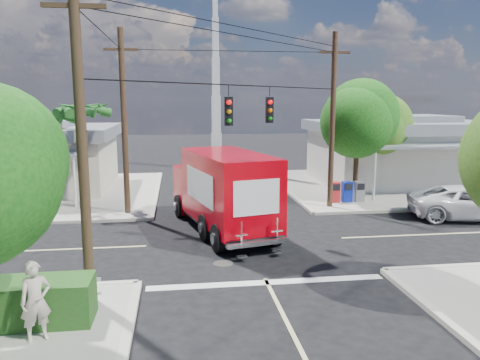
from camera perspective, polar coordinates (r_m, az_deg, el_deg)
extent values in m
plane|color=black|center=(19.04, 0.82, -7.56)|extent=(120.00, 120.00, 0.00)
cube|color=#A9A499|center=(32.54, 17.32, -0.60)|extent=(14.00, 14.00, 0.14)
cube|color=#BCB7A6|center=(30.26, 5.22, -0.95)|extent=(0.25, 14.00, 0.14)
cube|color=#BCB7A6|center=(26.50, 23.69, -3.27)|extent=(14.00, 0.25, 0.14)
cube|color=#A9A499|center=(30.65, -23.29, -1.57)|extent=(14.00, 14.00, 0.14)
cube|color=#BCB7A6|center=(29.54, -10.09, -1.32)|extent=(0.25, 14.00, 0.14)
cube|color=beige|center=(28.67, -2.15, -1.64)|extent=(0.12, 12.00, 0.01)
cube|color=beige|center=(22.73, 26.74, -5.73)|extent=(12.00, 0.12, 0.01)
cube|color=silver|center=(15.04, 3.31, -12.36)|extent=(7.50, 0.40, 0.01)
cube|color=silver|center=(33.83, 19.07, 2.72)|extent=(11.00, 8.00, 3.40)
cube|color=gray|center=(33.66, 19.26, 6.18)|extent=(11.80, 8.80, 0.70)
cube|color=gray|center=(33.64, 19.31, 7.03)|extent=(6.05, 4.40, 0.50)
cube|color=gray|center=(29.45, 23.47, 3.83)|extent=(9.90, 1.80, 0.15)
cylinder|color=silver|center=(26.88, 16.08, 0.65)|extent=(0.12, 0.12, 2.90)
cube|color=beige|center=(32.10, -24.50, 1.84)|extent=(10.00, 8.00, 3.20)
cube|color=gray|center=(31.92, -24.75, 5.31)|extent=(10.80, 8.80, 0.70)
cube|color=gray|center=(31.89, -24.81, 6.21)|extent=(5.50, 4.40, 0.50)
cylinder|color=silver|center=(25.67, -19.51, -0.17)|extent=(0.12, 0.12, 2.70)
cube|color=silver|center=(38.34, -2.89, 3.50)|extent=(0.80, 0.80, 3.00)
cube|color=silver|center=(38.13, -2.93, 7.98)|extent=(0.70, 0.70, 3.00)
cube|color=silver|center=(38.15, -2.97, 12.49)|extent=(0.60, 0.60, 3.00)
cube|color=silver|center=(38.42, -3.01, 16.96)|extent=(0.50, 0.50, 3.00)
cylinder|color=#422D1C|center=(26.91, 13.96, 2.04)|extent=(0.28, 0.28, 4.10)
sphere|color=#0F4A10|center=(26.70, 14.19, 7.49)|extent=(4.10, 4.10, 4.10)
sphere|color=#0F4A10|center=(26.73, 13.25, 8.08)|extent=(3.33, 3.33, 3.33)
sphere|color=#0F4A10|center=(26.56, 15.12, 7.16)|extent=(3.58, 3.58, 3.58)
cylinder|color=#422D1C|center=(29.97, 17.02, 2.16)|extent=(0.28, 0.28, 3.58)
sphere|color=#2D5B1A|center=(29.77, 17.24, 6.44)|extent=(3.58, 3.58, 3.58)
sphere|color=#2D5B1A|center=(29.78, 16.40, 6.91)|extent=(2.91, 2.91, 2.91)
sphere|color=#2D5B1A|center=(29.66, 18.09, 6.17)|extent=(3.14, 3.14, 3.14)
cylinder|color=#422D1C|center=(26.10, -18.27, 2.60)|extent=(0.24, 0.24, 5.00)
cone|color=#216220|center=(25.77, -16.59, 8.41)|extent=(0.50, 2.06, 0.98)
cone|color=#216220|center=(26.52, -17.09, 8.41)|extent=(1.92, 1.68, 0.98)
cone|color=#216220|center=(26.82, -18.65, 8.34)|extent=(2.12, 0.95, 0.98)
cone|color=#216220|center=(26.47, -20.16, 8.24)|extent=(1.34, 2.07, 0.98)
cone|color=#216220|center=(25.70, -20.53, 8.19)|extent=(1.34, 2.07, 0.98)
cone|color=#216220|center=(25.10, -19.40, 8.24)|extent=(2.12, 0.95, 0.98)
cone|color=#216220|center=(25.13, -17.61, 8.33)|extent=(1.92, 1.68, 0.98)
cylinder|color=#422D1C|center=(28.00, -21.73, 2.44)|extent=(0.24, 0.24, 4.60)
cone|color=#216220|center=(27.62, -20.22, 7.45)|extent=(0.50, 2.06, 0.98)
cone|color=#216220|center=(28.38, -20.59, 7.47)|extent=(1.92, 1.68, 0.98)
cone|color=#216220|center=(28.73, -22.00, 7.40)|extent=(2.12, 0.95, 0.98)
cone|color=#216220|center=(28.41, -23.44, 7.29)|extent=(1.34, 2.07, 0.98)
cone|color=#216220|center=(27.66, -23.88, 7.22)|extent=(1.34, 2.07, 0.98)
cone|color=#216220|center=(27.03, -22.91, 7.24)|extent=(2.12, 0.95, 0.98)
cone|color=#216220|center=(27.01, -21.24, 7.35)|extent=(1.92, 1.68, 0.98)
cylinder|color=#473321|center=(13.07, -18.72, 4.13)|extent=(0.28, 0.28, 9.00)
cube|color=#473321|center=(13.22, -19.60, 19.40)|extent=(1.60, 0.12, 0.12)
cylinder|color=#473321|center=(24.52, 11.19, 6.84)|extent=(0.28, 0.28, 9.00)
cube|color=#473321|center=(24.60, 11.46, 15.01)|extent=(1.60, 0.12, 0.12)
cylinder|color=#473321|center=(23.34, -13.94, 6.61)|extent=(0.28, 0.28, 9.00)
cube|color=#473321|center=(23.42, -14.30, 15.18)|extent=(1.60, 0.12, 0.12)
cylinder|color=black|center=(18.19, 0.87, 11.44)|extent=(10.43, 10.43, 0.04)
cube|color=black|center=(17.29, -1.39, 8.38)|extent=(0.30, 0.24, 1.05)
sphere|color=red|center=(17.14, -1.34, 9.47)|extent=(0.20, 0.20, 0.20)
cube|color=black|center=(19.46, 3.61, 8.51)|extent=(0.30, 0.24, 1.05)
sphere|color=red|center=(19.32, 3.70, 9.48)|extent=(0.20, 0.20, 0.20)
cube|color=silver|center=(13.55, -17.29, -12.47)|extent=(0.09, 0.06, 1.00)
cube|color=red|center=(26.11, 11.45, -1.43)|extent=(0.50, 0.50, 1.10)
cube|color=#0A21A3|center=(26.34, 12.89, -1.38)|extent=(0.50, 0.50, 1.10)
cube|color=slate|center=(26.60, 14.30, -1.34)|extent=(0.50, 0.50, 1.10)
cube|color=black|center=(20.63, -2.26, -4.61)|extent=(4.11, 8.12, 0.25)
cube|color=#B7000B|center=(23.29, -4.77, -0.96)|extent=(2.74, 2.23, 2.20)
cube|color=black|center=(23.88, -5.27, 0.27)|extent=(2.10, 0.75, 0.95)
cube|color=silver|center=(24.28, -5.37, -2.22)|extent=(2.26, 0.67, 0.35)
cube|color=#B7000B|center=(19.48, -1.41, -0.94)|extent=(3.82, 6.23, 2.90)
cube|color=white|center=(19.92, 2.02, -0.27)|extent=(0.89, 3.50, 1.30)
cube|color=white|center=(19.06, -4.99, -0.76)|extent=(0.89, 3.50, 1.30)
cube|color=white|center=(16.80, 2.05, -2.16)|extent=(1.75, 0.45, 1.30)
cube|color=silver|center=(17.10, 2.19, -7.65)|extent=(2.39, 0.82, 0.18)
cube|color=silver|center=(16.61, 0.16, -6.73)|extent=(0.45, 0.17, 1.00)
cube|color=silver|center=(17.16, 4.53, -6.22)|extent=(0.45, 0.17, 1.00)
cylinder|color=black|center=(23.01, -7.37, -3.17)|extent=(0.58, 1.14, 1.10)
cylinder|color=black|center=(23.67, -1.97, -2.74)|extent=(0.58, 1.14, 1.10)
cylinder|color=black|center=(17.63, -2.65, -7.12)|extent=(0.58, 1.14, 1.10)
cylinder|color=black|center=(18.48, 4.15, -6.34)|extent=(0.58, 1.14, 1.10)
imported|color=silver|center=(25.02, 26.35, -2.51)|extent=(6.12, 3.81, 1.58)
imported|color=beige|center=(12.08, -23.65, -13.37)|extent=(0.82, 0.71, 1.89)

